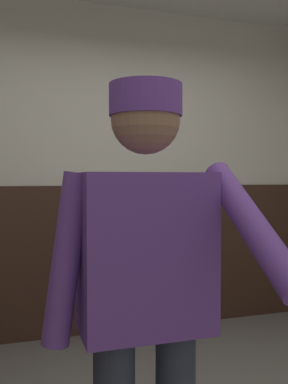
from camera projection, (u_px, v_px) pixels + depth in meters
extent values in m
cube|color=beige|center=(108.00, 170.00, 3.62)|extent=(4.28, 0.12, 2.77)
cube|color=#382319|center=(110.00, 259.00, 3.58)|extent=(3.68, 0.03, 1.25)
cube|color=white|center=(104.00, 236.00, 3.54)|extent=(0.40, 0.05, 0.65)
cube|color=white|center=(109.00, 245.00, 3.38)|extent=(0.34, 0.30, 0.45)
cylinder|color=#B7BABF|center=(104.00, 201.00, 3.52)|extent=(0.04, 0.04, 0.24)
cylinder|color=#B7BABF|center=(105.00, 302.00, 3.52)|extent=(0.05, 0.05, 0.55)
cube|color=#60388C|center=(146.00, 252.00, 1.41)|extent=(0.44, 0.24, 0.54)
cylinder|color=#60388C|center=(66.00, 259.00, 1.33)|extent=(0.17, 0.09, 0.56)
cylinder|color=#60388C|center=(251.00, 224.00, 1.28)|extent=(0.09, 0.50, 0.39)
sphere|color=#8C664C|center=(146.00, 120.00, 1.40)|extent=(0.23, 0.23, 0.23)
cylinder|color=#60388C|center=(146.00, 100.00, 1.40)|extent=(0.24, 0.24, 0.10)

